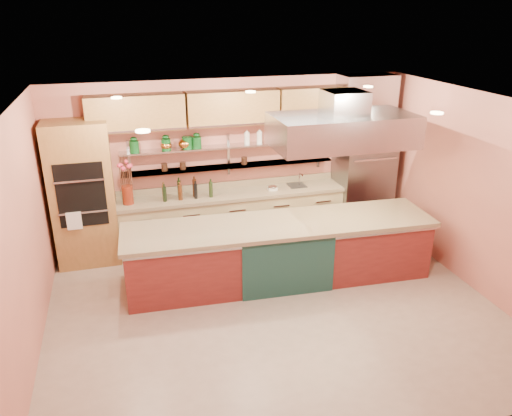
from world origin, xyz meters
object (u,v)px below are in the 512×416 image
object	(u,v)px
refrigerator	(363,175)
green_canister	(187,143)
copper_kettle	(184,144)
island	(280,251)
flower_vase	(128,195)
kitchen_scale	(272,188)

from	to	relation	value
refrigerator	green_canister	distance (m)	3.21
copper_kettle	green_canister	bearing A→B (deg)	0.00
refrigerator	green_canister	xyz separation A→B (m)	(-3.11, 0.23, 0.76)
green_canister	island	bearing A→B (deg)	-56.18
island	flower_vase	distance (m)	2.59
island	green_canister	xyz separation A→B (m)	(-1.08, 1.61, 1.34)
refrigerator	flower_vase	bearing A→B (deg)	179.86
green_canister	flower_vase	bearing A→B (deg)	-167.84
kitchen_scale	green_canister	bearing A→B (deg)	167.40
refrigerator	green_canister	bearing A→B (deg)	175.77
island	refrigerator	bearing A→B (deg)	37.18
island	copper_kettle	xyz separation A→B (m)	(-1.13, 1.61, 1.33)
refrigerator	island	bearing A→B (deg)	-145.73
island	flower_vase	size ratio (longest dim) A/B	14.63
kitchen_scale	green_canister	distance (m)	1.65
island	kitchen_scale	size ratio (longest dim) A/B	29.93
island	flower_vase	world-z (taller)	flower_vase
copper_kettle	green_canister	distance (m)	0.05
refrigerator	flower_vase	size ratio (longest dim) A/B	6.87
kitchen_scale	island	bearing A→B (deg)	-106.59
refrigerator	kitchen_scale	world-z (taller)	refrigerator
kitchen_scale	copper_kettle	size ratio (longest dim) A/B	0.75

